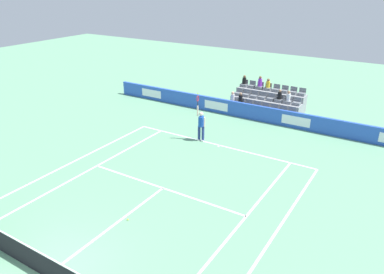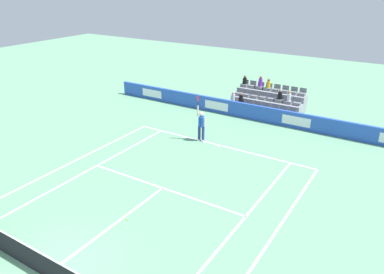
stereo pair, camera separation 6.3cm
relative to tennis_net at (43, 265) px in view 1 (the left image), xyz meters
name	(u,v)px [view 1 (the left image)]	position (x,y,z in m)	size (l,w,h in m)	color
line_baseline	(220,145)	(0.00, -11.89, -0.49)	(10.97, 0.10, 0.01)	white
line_service	(163,188)	(0.00, -6.40, -0.49)	(8.23, 0.10, 0.01)	white
line_centre_service	(114,225)	(0.00, -3.20, -0.49)	(0.10, 6.40, 0.01)	white
line_singles_sideline_left	(90,169)	(4.12, -5.95, -0.49)	(0.10, 11.89, 0.01)	white
line_singles_sideline_right	(241,222)	(-4.12, -5.95, -0.49)	(0.10, 11.89, 0.01)	white
line_doubles_sideline_left	(71,163)	(5.49, -5.95, -0.49)	(0.10, 11.89, 0.01)	white
line_doubles_sideline_right	(275,234)	(-5.49, -5.95, -0.49)	(0.10, 11.89, 0.01)	white
line_centre_mark	(219,146)	(0.00, -11.79, -0.49)	(0.10, 0.20, 0.01)	white
sponsor_barrier	(254,112)	(0.00, -16.76, 0.02)	(22.66, 0.22, 1.03)	blue
tennis_net	(43,265)	(0.00, 0.00, 0.00)	(11.97, 0.10, 1.07)	#33383D
tennis_player	(201,125)	(1.25, -11.91, 0.50)	(0.53, 0.39, 2.85)	navy
stadium_stand	(267,103)	(0.02, -19.07, 0.06)	(4.96, 2.85, 2.21)	gray
loose_tennis_ball	(128,220)	(-0.26, -3.70, -0.46)	(0.07, 0.07, 0.07)	#D1E533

